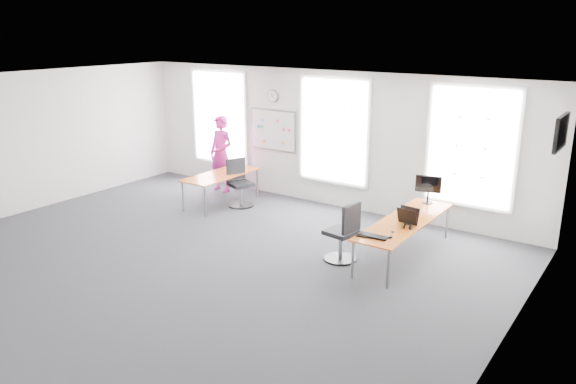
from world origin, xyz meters
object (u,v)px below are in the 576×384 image
Objects in this scene: keyboard at (372,236)px; headphones at (407,227)px; desk_right at (405,223)px; person at (221,154)px; chair_right at (344,236)px; chair_left at (239,185)px; desk_left at (221,176)px; monitor at (428,187)px.

headphones reaches higher than keyboard.
keyboard is 0.73m from headphones.
keyboard is 3.11× the size of headphones.
desk_right is 5.53m from person.
chair_left reaches higher than chair_right.
desk_left is at bearing 173.70° from desk_right.
desk_right is 2.60× the size of chair_left.
chair_left is 4.48m from keyboard.
chair_right is 2.13m from monitor.
desk_right is 1.43× the size of desk_left.
chair_right is (-0.78, -0.77, -0.16)m from desk_right.
monitor is at bearing 86.43° from headphones.
headphones is at bearing -93.89° from monitor.
monitor reaches higher than keyboard.
monitor is at bearing 8.03° from desk_left.
person reaches higher than headphones.
keyboard is 0.92× the size of monitor.
desk_right is 1.11m from chair_right.
headphones is at bearing 55.40° from keyboard.
keyboard is (5.25, -2.38, -0.25)m from person.
person is 5.82m from headphones.
headphones is 0.29× the size of monitor.
chair_right reaches higher than desk_left.
chair_left is 6.67× the size of headphones.
chair_left is at bearing -27.63° from person.
monitor is at bearing 92.83° from desk_right.
monitor reaches higher than chair_left.
chair_left is at bearing 147.53° from keyboard.
person is 5.77m from keyboard.
desk_left is at bearing 156.75° from headphones.
chair_left reaches higher than desk_right.
person reaches higher than chair_right.
chair_right is 2.14× the size of keyboard.
desk_right is 0.44m from headphones.
chair_right is 0.57× the size of person.
desk_left is at bearing -45.58° from person.
desk_left is 3.90× the size of keyboard.
monitor reaches higher than desk_right.
chair_left is (-4.25, 0.65, -0.16)m from desk_right.
headphones is at bearing -13.45° from person.
desk_left is 12.13× the size of headphones.
monitor is at bearing 78.56° from keyboard.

